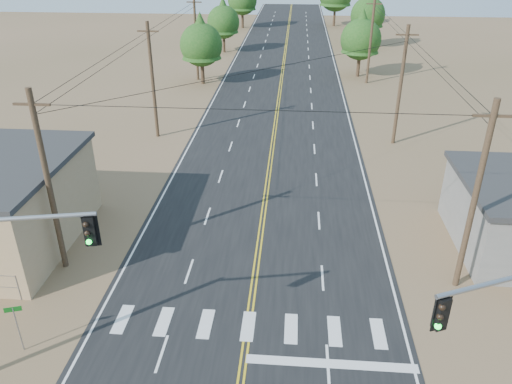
# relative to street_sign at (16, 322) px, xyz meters

# --- Properties ---
(road) EXTENTS (15.00, 200.00, 0.02)m
(road) POSITION_rel_street_sign_xyz_m (9.71, 24.24, -1.59)
(road) COLOR black
(road) RESTS_ON ground
(utility_pole_left_near) EXTENTS (1.80, 0.30, 10.00)m
(utility_pole_left_near) POSITION_rel_street_sign_xyz_m (-0.79, 6.24, 3.52)
(utility_pole_left_near) COLOR #4C3826
(utility_pole_left_near) RESTS_ON ground
(utility_pole_left_mid) EXTENTS (1.80, 0.30, 10.00)m
(utility_pole_left_mid) POSITION_rel_street_sign_xyz_m (-0.79, 26.24, 3.52)
(utility_pole_left_mid) COLOR #4C3826
(utility_pole_left_mid) RESTS_ON ground
(utility_pole_left_far) EXTENTS (1.80, 0.30, 10.00)m
(utility_pole_left_far) POSITION_rel_street_sign_xyz_m (-0.79, 46.24, 3.52)
(utility_pole_left_far) COLOR #4C3826
(utility_pole_left_far) RESTS_ON ground
(utility_pole_right_near) EXTENTS (1.80, 0.30, 10.00)m
(utility_pole_right_near) POSITION_rel_street_sign_xyz_m (20.21, 6.24, 3.52)
(utility_pole_right_near) COLOR #4C3826
(utility_pole_right_near) RESTS_ON ground
(utility_pole_right_mid) EXTENTS (1.80, 0.30, 10.00)m
(utility_pole_right_mid) POSITION_rel_street_sign_xyz_m (20.21, 26.24, 3.52)
(utility_pole_right_mid) COLOR #4C3826
(utility_pole_right_mid) RESTS_ON ground
(utility_pole_right_far) EXTENTS (1.80, 0.30, 10.00)m
(utility_pole_right_far) POSITION_rel_street_sign_xyz_m (20.21, 46.24, 3.52)
(utility_pole_right_far) COLOR #4C3826
(utility_pole_right_far) RESTS_ON ground
(street_sign) EXTENTS (0.68, 0.25, 2.39)m
(street_sign) POSITION_rel_street_sign_xyz_m (0.00, 0.00, 0.00)
(street_sign) COLOR gray
(street_sign) RESTS_ON ground
(tree_left_near) EXTENTS (5.05, 5.05, 8.42)m
(tree_left_near) POSITION_rel_street_sign_xyz_m (0.15, 44.43, 3.55)
(tree_left_near) COLOR #3F2D1E
(tree_left_near) RESTS_ON ground
(tree_left_mid) EXTENTS (4.90, 4.90, 8.16)m
(tree_left_mid) POSITION_rel_street_sign_xyz_m (0.23, 62.92, 3.39)
(tree_left_mid) COLOR #3F2D1E
(tree_left_mid) RESTS_ON ground
(tree_right_near) EXTENTS (5.05, 5.05, 8.42)m
(tree_right_near) POSITION_rel_street_sign_xyz_m (19.44, 49.47, 3.55)
(tree_right_near) COLOR #3F2D1E
(tree_right_near) RESTS_ON ground
(tree_right_mid) EXTENTS (5.42, 5.42, 9.04)m
(tree_right_mid) POSITION_rel_street_sign_xyz_m (22.52, 68.67, 3.93)
(tree_right_mid) COLOR #3F2D1E
(tree_right_mid) RESTS_ON ground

